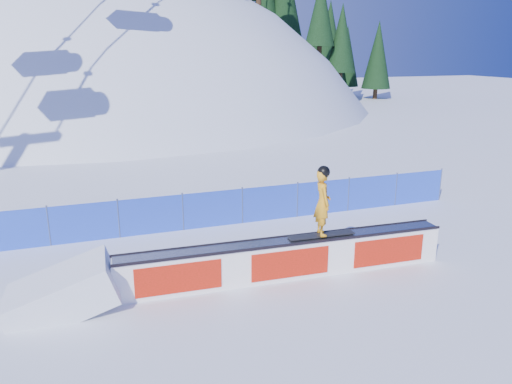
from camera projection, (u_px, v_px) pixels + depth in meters
name	position (u px, v px, depth m)	size (l,w,h in m)	color
ground	(180.00, 298.00, 11.73)	(160.00, 160.00, 0.00)	white
snow_hill	(113.00, 272.00, 54.77)	(64.00, 64.00, 64.00)	white
treeline	(313.00, 9.00, 53.51)	(20.97, 12.80, 20.66)	#332214
safety_fence	(152.00, 216.00, 15.64)	(22.05, 0.05, 1.30)	blue
rail_box	(287.00, 259.00, 12.67)	(8.61, 0.95, 1.03)	white
snow_ramp	(64.00, 308.00, 11.29)	(2.34, 1.56, 0.88)	white
snowboarder	(323.00, 202.00, 12.54)	(1.77, 0.68, 1.84)	black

